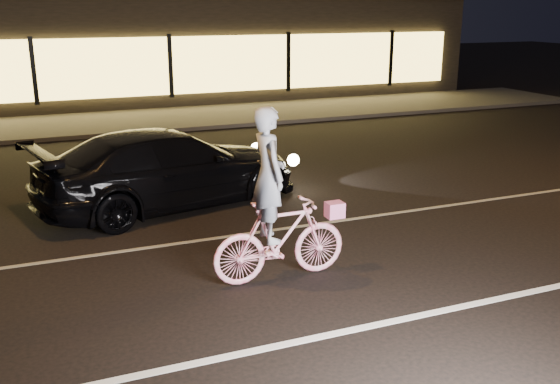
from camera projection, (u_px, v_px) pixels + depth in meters
name	position (u px, v px, depth m)	size (l,w,h in m)	color
ground	(397.00, 263.00, 9.21)	(90.00, 90.00, 0.00)	black
lane_stripe_near	(461.00, 307.00, 7.87)	(60.00, 0.12, 0.01)	silver
lane_stripe_far	(335.00, 221.00, 10.98)	(60.00, 0.10, 0.01)	gray
sidewalk	(185.00, 118.00, 20.72)	(30.00, 4.00, 0.12)	#383533
storefront	(147.00, 44.00, 25.41)	(25.40, 8.42, 4.20)	black
cyclist	(277.00, 220.00, 8.44)	(1.93, 0.66, 2.42)	#FF3A6F
sedan	(170.00, 168.00, 11.69)	(5.35, 3.17, 1.46)	black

